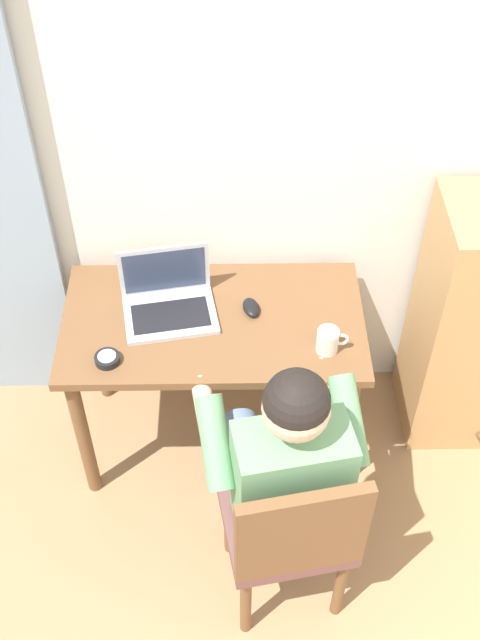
% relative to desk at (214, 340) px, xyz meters
% --- Properties ---
extents(wall_back, '(4.80, 0.05, 2.50)m').
position_rel_desk_xyz_m(wall_back, '(0.41, 0.38, 0.63)').
color(wall_back, silver).
rests_on(wall_back, ground_plane).
extents(desk, '(1.13, 0.62, 0.74)m').
position_rel_desk_xyz_m(desk, '(0.00, 0.00, 0.00)').
color(desk, brown).
rests_on(desk, ground_plane).
extents(chair, '(0.48, 0.47, 0.88)m').
position_rel_desk_xyz_m(chair, '(0.26, -0.74, -0.13)').
color(chair, brown).
rests_on(chair, ground_plane).
extents(person_seated, '(0.60, 0.63, 1.20)m').
position_rel_desk_xyz_m(person_seated, '(0.23, -0.56, 0.05)').
color(person_seated, '#6B84AD').
rests_on(person_seated, ground_plane).
extents(laptop, '(0.38, 0.30, 0.24)m').
position_rel_desk_xyz_m(laptop, '(-0.17, 0.06, 0.17)').
color(laptop, '#B7BABF').
rests_on(laptop, desk).
extents(computer_mouse, '(0.08, 0.11, 0.03)m').
position_rel_desk_xyz_m(computer_mouse, '(0.14, 0.05, 0.13)').
color(computer_mouse, black).
rests_on(computer_mouse, desk).
extents(desk_clock, '(0.09, 0.09, 0.03)m').
position_rel_desk_xyz_m(desk_clock, '(-0.37, -0.20, 0.13)').
color(desk_clock, black).
rests_on(desk_clock, desk).
extents(coffee_mug, '(0.12, 0.08, 0.09)m').
position_rel_desk_xyz_m(coffee_mug, '(0.41, -0.16, 0.16)').
color(coffee_mug, silver).
rests_on(coffee_mug, desk).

